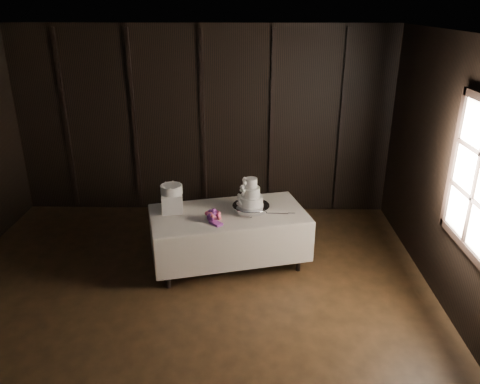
% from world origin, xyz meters
% --- Properties ---
extents(room, '(6.08, 7.08, 3.08)m').
position_xyz_m(room, '(0.00, 0.00, 1.50)').
color(room, black).
rests_on(room, ground).
extents(window, '(0.06, 1.16, 1.56)m').
position_xyz_m(window, '(2.97, 0.50, 1.70)').
color(window, black).
rests_on(window, room).
extents(display_table, '(2.19, 1.51, 0.76)m').
position_xyz_m(display_table, '(0.48, 1.67, 0.42)').
color(display_table, silver).
rests_on(display_table, ground).
extents(cake_stand, '(0.50, 0.50, 0.09)m').
position_xyz_m(cake_stand, '(0.77, 1.71, 0.81)').
color(cake_stand, silver).
rests_on(cake_stand, display_table).
extents(wedding_cake, '(0.36, 0.31, 0.37)m').
position_xyz_m(wedding_cake, '(0.74, 1.69, 1.00)').
color(wedding_cake, white).
rests_on(wedding_cake, cake_stand).
extents(bouquet, '(0.46, 0.45, 0.18)m').
position_xyz_m(bouquet, '(0.29, 1.44, 0.82)').
color(bouquet, '#B24566').
rests_on(bouquet, display_table).
extents(box_pedestal, '(0.29, 0.29, 0.25)m').
position_xyz_m(box_pedestal, '(-0.25, 1.70, 0.89)').
color(box_pedestal, white).
rests_on(box_pedestal, display_table).
extents(small_cake, '(0.36, 0.36, 0.11)m').
position_xyz_m(small_cake, '(-0.25, 1.70, 1.07)').
color(small_cake, white).
rests_on(small_cake, box_pedestal).
extents(cake_knife, '(0.37, 0.04, 0.01)m').
position_xyz_m(cake_knife, '(1.11, 1.64, 0.77)').
color(cake_knife, silver).
rests_on(cake_knife, display_table).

